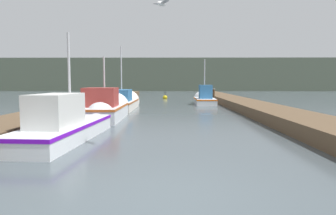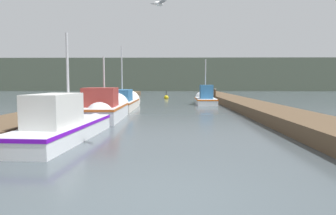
{
  "view_description": "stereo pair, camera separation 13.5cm",
  "coord_description": "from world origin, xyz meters",
  "px_view_note": "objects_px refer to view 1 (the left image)",
  "views": [
    {
      "loc": [
        0.16,
        -4.35,
        1.78
      ],
      "look_at": [
        0.03,
        11.58,
        0.41
      ],
      "focal_mm": 32.0,
      "sensor_mm": 36.0,
      "label": 1
    },
    {
      "loc": [
        0.29,
        -4.34,
        1.78
      ],
      "look_at": [
        0.03,
        11.58,
        0.41
      ],
      "focal_mm": 32.0,
      "sensor_mm": 36.0,
      "label": 2
    }
  ],
  "objects_px": {
    "fishing_boat_1": "(106,108)",
    "seagull_lead": "(161,4)",
    "fishing_boat_0": "(73,123)",
    "fishing_boat_2": "(123,102)",
    "channel_buoy": "(165,97)",
    "mooring_piling_1": "(90,102)",
    "mooring_piling_0": "(117,98)",
    "fishing_boat_3": "(204,98)",
    "mooring_piling_2": "(214,95)"
  },
  "relations": [
    {
      "from": "fishing_boat_1",
      "to": "mooring_piling_1",
      "type": "xyz_separation_m",
      "value": [
        -1.19,
        1.46,
        0.19
      ]
    },
    {
      "from": "fishing_boat_2",
      "to": "channel_buoy",
      "type": "height_order",
      "value": "fishing_boat_2"
    },
    {
      "from": "fishing_boat_3",
      "to": "mooring_piling_1",
      "type": "relative_size",
      "value": 3.7
    },
    {
      "from": "mooring_piling_1",
      "to": "mooring_piling_2",
      "type": "height_order",
      "value": "mooring_piling_1"
    },
    {
      "from": "mooring_piling_0",
      "to": "fishing_boat_0",
      "type": "bearing_deg",
      "value": -85.86
    },
    {
      "from": "mooring_piling_1",
      "to": "seagull_lead",
      "type": "bearing_deg",
      "value": -63.02
    },
    {
      "from": "mooring_piling_0",
      "to": "mooring_piling_1",
      "type": "height_order",
      "value": "mooring_piling_1"
    },
    {
      "from": "fishing_boat_0",
      "to": "mooring_piling_0",
      "type": "bearing_deg",
      "value": 98.02
    },
    {
      "from": "fishing_boat_1",
      "to": "channel_buoy",
      "type": "bearing_deg",
      "value": 80.49
    },
    {
      "from": "fishing_boat_2",
      "to": "channel_buoy",
      "type": "distance_m",
      "value": 11.55
    },
    {
      "from": "fishing_boat_0",
      "to": "channel_buoy",
      "type": "xyz_separation_m",
      "value": [
        2.61,
        21.61,
        -0.3
      ]
    },
    {
      "from": "fishing_boat_1",
      "to": "fishing_boat_0",
      "type": "bearing_deg",
      "value": -90.67
    },
    {
      "from": "fishing_boat_1",
      "to": "mooring_piling_2",
      "type": "bearing_deg",
      "value": 59.69
    },
    {
      "from": "fishing_boat_2",
      "to": "mooring_piling_2",
      "type": "xyz_separation_m",
      "value": [
        7.11,
        7.01,
        0.16
      ]
    },
    {
      "from": "fishing_boat_0",
      "to": "channel_buoy",
      "type": "relative_size",
      "value": 6.22
    },
    {
      "from": "mooring_piling_0",
      "to": "channel_buoy",
      "type": "distance_m",
      "value": 8.48
    },
    {
      "from": "mooring_piling_2",
      "to": "fishing_boat_0",
      "type": "bearing_deg",
      "value": -112.11
    },
    {
      "from": "channel_buoy",
      "to": "fishing_boat_0",
      "type": "bearing_deg",
      "value": -96.88
    },
    {
      "from": "mooring_piling_1",
      "to": "fishing_boat_3",
      "type": "bearing_deg",
      "value": 49.29
    },
    {
      "from": "fishing_boat_0",
      "to": "mooring_piling_0",
      "type": "height_order",
      "value": "fishing_boat_0"
    },
    {
      "from": "channel_buoy",
      "to": "mooring_piling_2",
      "type": "bearing_deg",
      "value": -43.47
    },
    {
      "from": "mooring_piling_0",
      "to": "seagull_lead",
      "type": "distance_m",
      "value": 16.37
    },
    {
      "from": "mooring_piling_1",
      "to": "seagull_lead",
      "type": "distance_m",
      "value": 9.57
    },
    {
      "from": "mooring_piling_1",
      "to": "channel_buoy",
      "type": "relative_size",
      "value": 1.36
    },
    {
      "from": "mooring_piling_2",
      "to": "channel_buoy",
      "type": "height_order",
      "value": "mooring_piling_2"
    },
    {
      "from": "fishing_boat_0",
      "to": "fishing_boat_3",
      "type": "height_order",
      "value": "fishing_boat_3"
    },
    {
      "from": "fishing_boat_0",
      "to": "fishing_boat_2",
      "type": "bearing_deg",
      "value": 94.11
    },
    {
      "from": "mooring_piling_1",
      "to": "seagull_lead",
      "type": "height_order",
      "value": "seagull_lead"
    },
    {
      "from": "fishing_boat_1",
      "to": "channel_buoy",
      "type": "relative_size",
      "value": 5.18
    },
    {
      "from": "fishing_boat_1",
      "to": "seagull_lead",
      "type": "relative_size",
      "value": 10.15
    },
    {
      "from": "channel_buoy",
      "to": "seagull_lead",
      "type": "xyz_separation_m",
      "value": [
        0.32,
        -23.2,
        3.67
      ]
    },
    {
      "from": "fishing_boat_2",
      "to": "fishing_boat_1",
      "type": "bearing_deg",
      "value": -89.4
    },
    {
      "from": "fishing_boat_0",
      "to": "fishing_boat_3",
      "type": "bearing_deg",
      "value": 72.01
    },
    {
      "from": "fishing_boat_0",
      "to": "mooring_piling_0",
      "type": "xyz_separation_m",
      "value": [
        -1.01,
        13.96,
        0.07
      ]
    },
    {
      "from": "fishing_boat_3",
      "to": "channel_buoy",
      "type": "xyz_separation_m",
      "value": [
        -3.29,
        6.91,
        -0.29
      ]
    },
    {
      "from": "fishing_boat_0",
      "to": "fishing_boat_2",
      "type": "distance_m",
      "value": 10.38
    },
    {
      "from": "mooring_piling_2",
      "to": "channel_buoy",
      "type": "relative_size",
      "value": 1.18
    },
    {
      "from": "fishing_boat_1",
      "to": "fishing_boat_3",
      "type": "height_order",
      "value": "fishing_boat_3"
    },
    {
      "from": "fishing_boat_2",
      "to": "mooring_piling_0",
      "type": "xyz_separation_m",
      "value": [
        -0.97,
        3.58,
        0.08
      ]
    },
    {
      "from": "fishing_boat_2",
      "to": "seagull_lead",
      "type": "bearing_deg",
      "value": -75.99
    },
    {
      "from": "mooring_piling_0",
      "to": "channel_buoy",
      "type": "bearing_deg",
      "value": 64.7
    },
    {
      "from": "channel_buoy",
      "to": "seagull_lead",
      "type": "bearing_deg",
      "value": -89.22
    },
    {
      "from": "fishing_boat_0",
      "to": "seagull_lead",
      "type": "height_order",
      "value": "seagull_lead"
    },
    {
      "from": "fishing_boat_1",
      "to": "fishing_boat_2",
      "type": "distance_m",
      "value": 5.36
    },
    {
      "from": "fishing_boat_2",
      "to": "mooring_piling_1",
      "type": "height_order",
      "value": "fishing_boat_2"
    },
    {
      "from": "fishing_boat_0",
      "to": "mooring_piling_1",
      "type": "height_order",
      "value": "fishing_boat_0"
    },
    {
      "from": "mooring_piling_1",
      "to": "mooring_piling_2",
      "type": "xyz_separation_m",
      "value": [
        8.24,
        10.91,
        -0.09
      ]
    },
    {
      "from": "channel_buoy",
      "to": "fishing_boat_3",
      "type": "bearing_deg",
      "value": -64.5
    },
    {
      "from": "fishing_boat_0",
      "to": "fishing_boat_2",
      "type": "relative_size",
      "value": 1.0
    },
    {
      "from": "mooring_piling_1",
      "to": "fishing_boat_2",
      "type": "bearing_deg",
      "value": 73.76
    }
  ]
}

